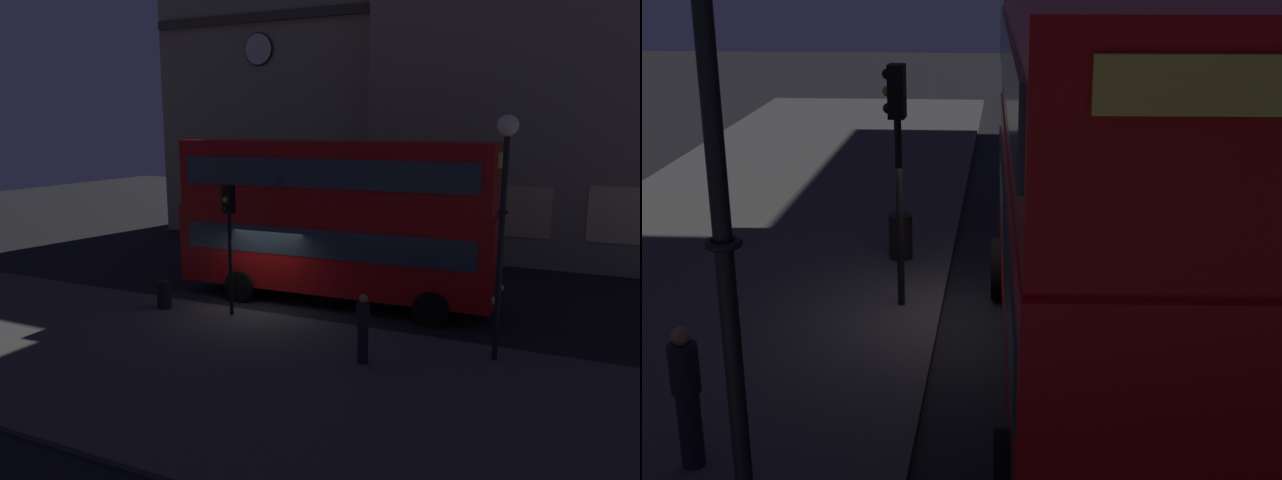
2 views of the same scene
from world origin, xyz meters
TOP-DOWN VIEW (x-y plane):
  - ground_plane at (0.00, 0.00)m, footprint 80.00×80.00m
  - sidewalk_slab at (0.00, -4.74)m, footprint 44.00×8.46m
  - building_with_clock at (-5.25, 14.70)m, footprint 14.94×7.73m
  - building_plain_facade at (6.85, 13.94)m, footprint 13.72×8.78m
  - double_decker_bus at (1.78, 1.77)m, footprint 10.82×2.98m
  - traffic_light_near_kerb at (-0.37, -1.21)m, footprint 0.33×0.37m
  - street_lamp at (7.59, -1.44)m, footprint 0.52×0.52m
  - pedestrian at (4.67, -3.03)m, footprint 0.34×0.34m
  - litter_bin at (-2.74, -1.50)m, footprint 0.46×0.46m

SIDE VIEW (x-z plane):
  - ground_plane at x=0.00m, z-range 0.00..0.00m
  - sidewalk_slab at x=0.00m, z-range 0.00..0.12m
  - litter_bin at x=-2.74m, z-range 0.12..1.00m
  - pedestrian at x=4.67m, z-range 0.15..1.90m
  - traffic_light_near_kerb at x=-0.37m, z-range 1.00..5.04m
  - double_decker_bus at x=1.78m, z-range 0.33..5.74m
  - street_lamp at x=7.59m, z-range 1.54..7.57m
  - building_with_clock at x=-5.25m, z-range 0.00..14.18m
  - building_plain_facade at x=6.85m, z-range 0.00..18.57m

